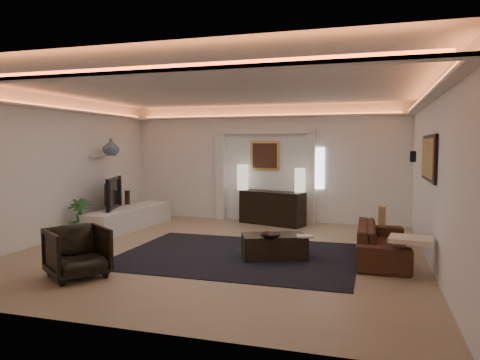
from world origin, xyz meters
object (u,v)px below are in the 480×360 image
(console, at_px, (272,208))
(armchair, at_px, (77,252))
(coffee_table, at_px, (274,246))
(sofa, at_px, (382,242))

(console, height_order, armchair, console)
(coffee_table, xyz_separation_m, armchair, (-2.49, -1.88, 0.16))
(sofa, distance_m, armchair, 4.82)
(console, xyz_separation_m, sofa, (2.49, -2.79, -0.10))
(console, distance_m, armchair, 5.37)
(armchair, bearing_deg, sofa, -26.13)
(coffee_table, height_order, armchair, armchair)
(sofa, distance_m, coffee_table, 1.80)
(console, height_order, sofa, console)
(console, relative_size, armchair, 1.99)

